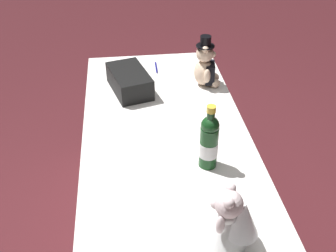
% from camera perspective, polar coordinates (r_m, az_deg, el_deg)
% --- Properties ---
extents(ground_plane, '(12.00, 12.00, 0.00)m').
position_cam_1_polar(ground_plane, '(2.37, 0.00, -16.11)').
color(ground_plane, '#47191E').
extents(reception_table, '(1.88, 0.78, 0.70)m').
position_cam_1_polar(reception_table, '(2.10, 0.00, -10.11)').
color(reception_table, white).
rests_on(reception_table, ground_plane).
extents(teddy_bear_groom, '(0.16, 0.15, 0.29)m').
position_cam_1_polar(teddy_bear_groom, '(2.29, 5.30, 8.21)').
color(teddy_bear_groom, beige).
rests_on(teddy_bear_groom, reception_table).
extents(teddy_bear_bride, '(0.17, 0.21, 0.23)m').
position_cam_1_polar(teddy_bear_bride, '(1.41, 8.76, -12.80)').
color(teddy_bear_bride, white).
rests_on(teddy_bear_bride, reception_table).
extents(champagne_bottle, '(0.08, 0.08, 0.29)m').
position_cam_1_polar(champagne_bottle, '(1.69, 5.72, -2.11)').
color(champagne_bottle, '#15401B').
rests_on(champagne_bottle, reception_table).
extents(signing_pen, '(0.14, 0.01, 0.01)m').
position_cam_1_polar(signing_pen, '(2.50, -1.64, 8.07)').
color(signing_pen, navy).
rests_on(signing_pen, reception_table).
extents(gift_case_black, '(0.35, 0.25, 0.12)m').
position_cam_1_polar(gift_case_black, '(2.25, -5.38, 6.24)').
color(gift_case_black, black).
rests_on(gift_case_black, reception_table).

